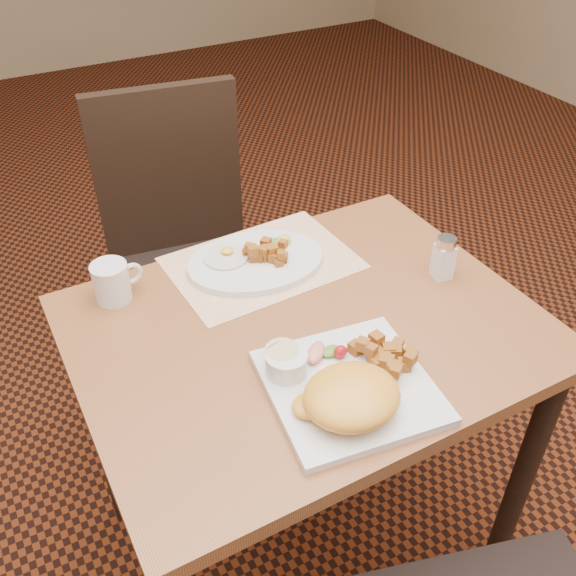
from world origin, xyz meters
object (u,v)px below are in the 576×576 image
(salt_shaker, at_px, (444,257))
(table, at_px, (307,365))
(chair_far, at_px, (183,244))
(coffee_mug, at_px, (112,282))
(plate_square, at_px, (349,387))
(plate_oval, at_px, (256,262))

(salt_shaker, bearing_deg, table, -179.86)
(table, distance_m, salt_shaker, 0.37)
(chair_far, bearing_deg, salt_shaker, 125.06)
(table, distance_m, coffee_mug, 0.44)
(plate_square, height_order, plate_oval, plate_oval)
(coffee_mug, bearing_deg, plate_oval, -7.12)
(table, distance_m, plate_square, 0.22)
(table, relative_size, plate_oval, 2.96)
(salt_shaker, distance_m, coffee_mug, 0.70)
(chair_far, xyz_separation_m, salt_shaker, (0.35, -0.69, 0.26))
(chair_far, height_order, coffee_mug, chair_far)
(plate_oval, bearing_deg, salt_shaker, -34.08)
(chair_far, bearing_deg, plate_square, 97.69)
(plate_oval, height_order, coffee_mug, coffee_mug)
(table, bearing_deg, coffee_mug, 139.17)
(chair_far, bearing_deg, coffee_mug, 63.56)
(chair_far, height_order, plate_oval, chair_far)
(table, distance_m, chair_far, 0.70)
(plate_oval, relative_size, coffee_mug, 2.83)
(table, relative_size, chair_far, 0.93)
(chair_far, bearing_deg, table, 99.43)
(plate_square, bearing_deg, chair_far, 89.52)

